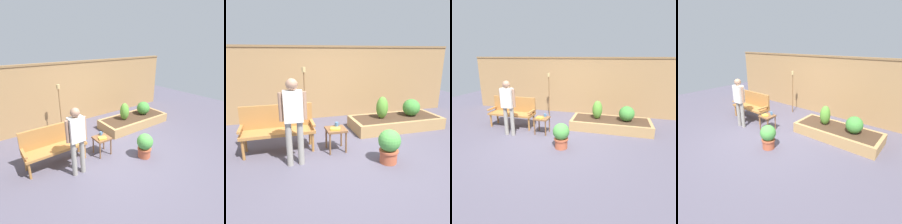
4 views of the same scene
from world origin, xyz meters
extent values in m
plane|color=#514C5B|center=(0.00, 0.00, 0.00)|extent=(14.00, 14.00, 0.00)
cube|color=#A37A4C|center=(0.00, 2.60, 1.05)|extent=(8.40, 0.10, 2.10)
cube|color=olive|center=(0.00, 2.60, 2.13)|extent=(8.40, 0.14, 0.06)
cylinder|color=#A87038|center=(-0.82, 0.66, 0.20)|extent=(0.06, 0.06, 0.40)
cylinder|color=#A87038|center=(-0.82, 0.30, 0.20)|extent=(0.06, 0.06, 0.40)
cylinder|color=#A87038|center=(-2.14, 0.66, 0.20)|extent=(0.06, 0.06, 0.40)
cylinder|color=#A87038|center=(-2.14, 0.30, 0.20)|extent=(0.06, 0.06, 0.40)
cube|color=#A87038|center=(-1.48, 0.48, 0.43)|extent=(1.44, 0.48, 0.06)
cube|color=#A87038|center=(-1.48, 0.69, 0.70)|extent=(1.44, 0.06, 0.48)
cube|color=#A87038|center=(-2.17, 0.48, 0.56)|extent=(0.06, 0.48, 0.04)
cube|color=#A87038|center=(-0.79, 0.48, 0.56)|extent=(0.06, 0.48, 0.04)
cylinder|color=brown|center=(-0.19, 0.37, 0.22)|extent=(0.04, 0.04, 0.44)
cylinder|color=brown|center=(-0.19, 0.04, 0.22)|extent=(0.04, 0.04, 0.44)
cylinder|color=brown|center=(-0.52, 0.37, 0.22)|extent=(0.04, 0.04, 0.44)
cylinder|color=brown|center=(-0.52, 0.04, 0.22)|extent=(0.04, 0.04, 0.44)
cube|color=brown|center=(-0.36, 0.21, 0.46)|extent=(0.40, 0.40, 0.04)
cylinder|color=teal|center=(-0.31, 0.33, 0.52)|extent=(0.07, 0.07, 0.09)
torus|color=teal|center=(-0.27, 0.33, 0.52)|extent=(0.06, 0.01, 0.06)
cube|color=gold|center=(-0.39, 0.14, 0.50)|extent=(0.23, 0.20, 0.04)
cylinder|color=#B75638|center=(0.44, -0.54, 0.11)|extent=(0.31, 0.31, 0.22)
cylinder|color=#B75638|center=(0.44, -0.54, 0.23)|extent=(0.35, 0.35, 0.04)
sphere|color=#4C9942|center=(0.44, -0.54, 0.43)|extent=(0.41, 0.41, 0.41)
cube|color=#AD8451|center=(1.56, 0.64, 0.15)|extent=(2.40, 0.09, 0.30)
cube|color=#AD8451|center=(1.56, 1.55, 0.15)|extent=(2.40, 0.09, 0.30)
cube|color=#AD8451|center=(0.40, 1.10, 0.15)|extent=(0.09, 0.82, 0.30)
cube|color=#AD8451|center=(2.71, 1.10, 0.15)|extent=(0.09, 0.82, 0.30)
cube|color=#422D1E|center=(1.56, 1.10, 0.15)|extent=(2.22, 0.82, 0.30)
cylinder|color=brown|center=(1.14, 1.10, 0.33)|extent=(0.04, 0.04, 0.06)
ellipsoid|color=#569333|center=(1.14, 1.10, 0.59)|extent=(0.30, 0.30, 0.57)
cylinder|color=brown|center=(2.01, 1.10, 0.33)|extent=(0.04, 0.04, 0.06)
sphere|color=#428938|center=(2.01, 1.10, 0.53)|extent=(0.46, 0.46, 0.46)
cylinder|color=brown|center=(-0.74, 1.94, 0.73)|extent=(0.03, 0.03, 1.47)
cylinder|color=tan|center=(-0.74, 1.94, 1.53)|extent=(0.10, 0.10, 0.13)
cylinder|color=gray|center=(-1.11, -0.15, 0.41)|extent=(0.11, 0.11, 0.82)
cylinder|color=gray|center=(-1.31, -0.15, 0.41)|extent=(0.11, 0.11, 0.82)
cube|color=silver|center=(-1.21, -0.15, 1.09)|extent=(0.32, 0.20, 0.54)
cylinder|color=#9E755B|center=(-1.01, -0.15, 1.09)|extent=(0.07, 0.07, 0.49)
cylinder|color=#9E755B|center=(-1.41, -0.15, 1.09)|extent=(0.07, 0.07, 0.49)
sphere|color=#9E755B|center=(-1.21, -0.15, 1.46)|extent=(0.20, 0.20, 0.20)
camera|label=1|loc=(-2.69, -3.42, 2.80)|focal=30.39mm
camera|label=2|loc=(-1.45, -3.69, 1.97)|focal=34.08mm
camera|label=3|loc=(1.64, -4.69, 2.20)|focal=30.71mm
camera|label=4|loc=(3.54, -3.47, 2.57)|focal=29.92mm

